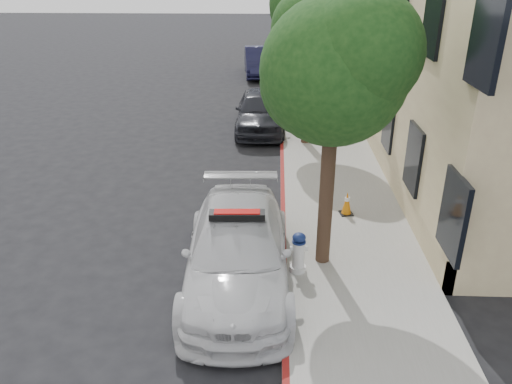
{
  "coord_description": "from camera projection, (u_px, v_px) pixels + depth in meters",
  "views": [
    {
      "loc": [
        1.83,
        -11.4,
        6.06
      ],
      "look_at": [
        1.37,
        -0.34,
        1.0
      ],
      "focal_mm": 35.0,
      "sensor_mm": 36.0,
      "label": 1
    }
  ],
  "objects": [
    {
      "name": "fire_hydrant",
      "position": [
        299.0,
        253.0,
        10.4
      ],
      "size": [
        0.37,
        0.35,
        0.9
      ],
      "rotation": [
        0.0,
        0.0,
        0.07
      ],
      "color": "silver",
      "rests_on": "sidewalk"
    },
    {
      "name": "ground",
      "position": [
        204.0,
        221.0,
        12.95
      ],
      "size": [
        120.0,
        120.0,
        0.0
      ],
      "primitive_type": "plane",
      "color": "black",
      "rests_on": "ground"
    },
    {
      "name": "curb_strip",
      "position": [
        281.0,
        114.0,
        21.93
      ],
      "size": [
        0.12,
        50.0,
        0.15
      ],
      "primitive_type": "cube",
      "color": "maroon",
      "rests_on": "ground"
    },
    {
      "name": "parked_car_mid",
      "position": [
        260.0,
        111.0,
        19.72
      ],
      "size": [
        1.96,
        4.72,
        1.6
      ],
      "primitive_type": "imported",
      "rotation": [
        0.0,
        0.0,
        0.02
      ],
      "color": "black",
      "rests_on": "ground"
    },
    {
      "name": "tree_far",
      "position": [
        301.0,
        3.0,
        23.73
      ],
      "size": [
        3.1,
        3.0,
        5.81
      ],
      "color": "black",
      "rests_on": "sidewalk"
    },
    {
      "name": "tree_near",
      "position": [
        336.0,
        70.0,
        9.23
      ],
      "size": [
        2.92,
        2.82,
        5.62
      ],
      "color": "black",
      "rests_on": "sidewalk"
    },
    {
      "name": "traffic_cone",
      "position": [
        347.0,
        203.0,
        12.85
      ],
      "size": [
        0.37,
        0.37,
        0.62
      ],
      "rotation": [
        0.0,
        0.0,
        0.17
      ],
      "color": "black",
      "rests_on": "sidewalk"
    },
    {
      "name": "parked_car_far",
      "position": [
        260.0,
        62.0,
        29.58
      ],
      "size": [
        2.17,
        5.07,
        1.63
      ],
      "primitive_type": "imported",
      "rotation": [
        0.0,
        0.0,
        0.09
      ],
      "color": "black",
      "rests_on": "ground"
    },
    {
      "name": "tree_mid",
      "position": [
        311.0,
        27.0,
        16.55
      ],
      "size": [
        2.77,
        2.64,
        5.43
      ],
      "color": "black",
      "rests_on": "sidewalk"
    },
    {
      "name": "police_car",
      "position": [
        238.0,
        251.0,
        10.13
      ],
      "size": [
        2.34,
        5.3,
        1.66
      ],
      "rotation": [
        0.0,
        0.0,
        0.04
      ],
      "color": "silver",
      "rests_on": "ground"
    },
    {
      "name": "sidewalk",
      "position": [
        316.0,
        114.0,
        21.87
      ],
      "size": [
        3.2,
        50.0,
        0.15
      ],
      "primitive_type": "cube",
      "color": "gray",
      "rests_on": "ground"
    }
  ]
}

